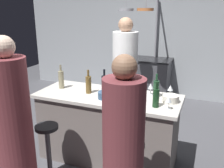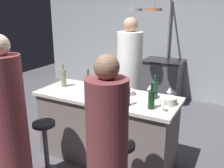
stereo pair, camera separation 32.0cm
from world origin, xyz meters
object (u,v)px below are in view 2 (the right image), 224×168
object	(u,v)px
guest_right	(107,158)
mixing_bowl_blue	(103,95)
bar_stool_left	(46,146)
wine_bottle_green	(155,90)
guest_left	(9,126)
wine_glass_near_right_guest	(164,102)
wine_bottle_amber	(88,84)
wine_bottle_red	(151,99)
chef	(129,82)
wine_glass_by_chef	(150,88)
mixing_bowl_steel	(128,92)
wine_bottle_white	(64,78)
stove_range	(162,80)
wine_glass_near_left_guest	(170,90)
wine_bottle_dark	(104,84)
pepper_mill	(128,97)
mixing_bowl_ceramic	(168,101)

from	to	relation	value
guest_right	mixing_bowl_blue	size ratio (longest dim) A/B	8.86
bar_stool_left	wine_bottle_green	world-z (taller)	wine_bottle_green
guest_left	wine_glass_near_right_guest	size ratio (longest dim) A/B	11.75
wine_bottle_green	wine_glass_near_right_guest	world-z (taller)	wine_bottle_green
wine_bottle_amber	wine_glass_near_right_guest	bearing A→B (deg)	-8.55
mixing_bowl_blue	wine_glass_near_right_guest	bearing A→B (deg)	-4.21
wine_bottle_amber	mixing_bowl_blue	world-z (taller)	wine_bottle_amber
wine_bottle_red	wine_glass_near_right_guest	size ratio (longest dim) A/B	1.99
chef	wine_bottle_red	xyz separation A→B (m)	(0.70, -1.00, 0.17)
wine_glass_by_chef	chef	bearing A→B (deg)	131.13
wine_glass_by_chef	mixing_bowl_steel	size ratio (longest dim) A/B	0.82
wine_bottle_green	mixing_bowl_steel	xyz separation A→B (m)	(-0.34, -0.01, -0.08)
wine_bottle_amber	wine_glass_by_chef	xyz separation A→B (m)	(0.74, 0.22, -0.01)
wine_bottle_white	mixing_bowl_blue	distance (m)	0.72
chef	mixing_bowl_blue	size ratio (longest dim) A/B	9.88
wine_glass_by_chef	mixing_bowl_steel	xyz separation A→B (m)	(-0.26, -0.06, -0.08)
bar_stool_left	stove_range	bearing A→B (deg)	81.08
wine_bottle_amber	wine_glass_near_left_guest	bearing A→B (deg)	13.96
guest_left	wine_bottle_white	distance (m)	1.07
chef	bar_stool_left	bearing A→B (deg)	-106.09
guest_right	mixing_bowl_blue	bearing A→B (deg)	121.39
bar_stool_left	wine_glass_near_left_guest	size ratio (longest dim) A/B	4.66
wine_bottle_dark	wine_glass_by_chef	distance (m)	0.58
wine_bottle_amber	wine_glass_near_right_guest	xyz separation A→B (m)	(1.03, -0.15, -0.01)
pepper_mill	wine_glass_near_right_guest	xyz separation A→B (m)	(0.39, 0.03, 0.00)
wine_bottle_white	wine_bottle_dark	size ratio (longest dim) A/B	1.04
wine_bottle_amber	stove_range	bearing A→B (deg)	84.18
guest_left	wine_bottle_red	bearing A→B (deg)	35.68
guest_left	wine_bottle_green	world-z (taller)	guest_left
wine_bottle_amber	mixing_bowl_steel	distance (m)	0.51
guest_left	bar_stool_left	bearing A→B (deg)	78.63
guest_right	mixing_bowl_ceramic	world-z (taller)	guest_right
wine_bottle_dark	mixing_bowl_ceramic	bearing A→B (deg)	-0.66
mixing_bowl_blue	guest_right	bearing A→B (deg)	-58.61
pepper_mill	bar_stool_left	bearing A→B (deg)	-153.89
wine_bottle_green	wine_glass_near_left_guest	xyz separation A→B (m)	(0.16, 0.07, -0.00)
wine_glass_by_chef	wine_bottle_dark	bearing A→B (deg)	-165.45
guest_right	wine_glass_near_left_guest	size ratio (longest dim) A/B	11.09
bar_stool_left	mixing_bowl_blue	xyz separation A→B (m)	(0.51, 0.50, 0.57)
wine_bottle_red	wine_bottle_dark	xyz separation A→B (m)	(-0.70, 0.22, 0.01)
wine_bottle_white	wine_bottle_red	bearing A→B (deg)	-7.88
guest_right	mixing_bowl_ceramic	distance (m)	1.07
wine_bottle_green	wine_bottle_red	xyz separation A→B (m)	(0.07, -0.32, 0.00)
bar_stool_left	wine_bottle_white	xyz separation A→B (m)	(-0.20, 0.64, 0.65)
bar_stool_left	wine_bottle_red	xyz separation A→B (m)	(1.12, 0.46, 0.63)
wine_bottle_amber	wine_bottle_dark	size ratio (longest dim) A/B	0.99
wine_bottle_white	mixing_bowl_blue	world-z (taller)	wine_bottle_white
mixing_bowl_steel	mixing_bowl_blue	bearing A→B (deg)	-127.88
pepper_mill	wine_glass_by_chef	world-z (taller)	pepper_mill
guest_right	wine_glass_by_chef	xyz separation A→B (m)	(-0.06, 1.19, 0.25)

